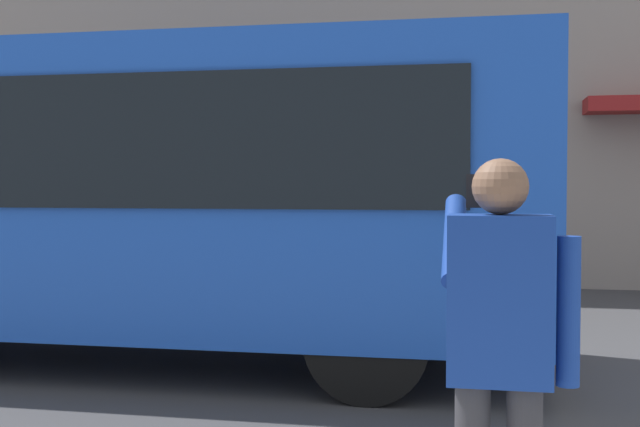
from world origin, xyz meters
name	(u,v)px	position (x,y,z in m)	size (l,w,h in m)	color
ground_plane	(518,375)	(0.00, 0.00, 0.00)	(60.00, 60.00, 0.00)	#38383A
red_bus	(81,190)	(4.25, 0.13, 1.68)	(9.05, 2.54, 3.08)	#1947AD
pedestrian_photographer	(500,339)	(0.28, 4.34, 1.14)	(0.53, 0.52, 1.70)	#2D2D33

